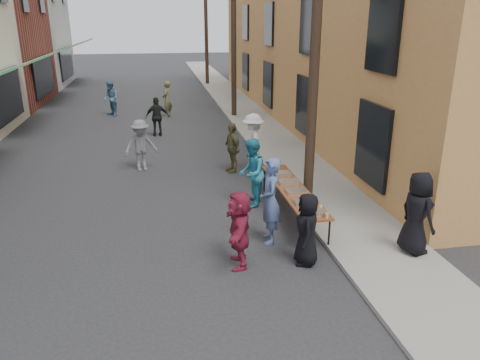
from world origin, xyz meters
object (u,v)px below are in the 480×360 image
object	(u,v)px
serving_table	(293,190)
catering_tray_sausage	(314,213)
utility_pole_near	(316,32)
utility_pole_mid	(234,24)
guest_front_c	(251,173)
server	(417,213)
guest_front_a	(307,229)
utility_pole_far	(206,21)

from	to	relation	value
serving_table	catering_tray_sausage	size ratio (longest dim) A/B	8.00
serving_table	utility_pole_near	bearing A→B (deg)	46.60
utility_pole_mid	guest_front_c	world-z (taller)	utility_pole_mid
catering_tray_sausage	server	world-z (taller)	server
guest_front_a	utility_pole_mid	bearing A→B (deg)	-170.36
catering_tray_sausage	guest_front_a	world-z (taller)	guest_front_a
utility_pole_far	guest_front_a	bearing A→B (deg)	-92.20
utility_pole_near	catering_tray_sausage	size ratio (longest dim) A/B	18.00
serving_table	guest_front_c	world-z (taller)	guest_front_c
utility_pole_near	guest_front_c	distance (m)	3.89
guest_front_a	guest_front_c	world-z (taller)	guest_front_c
guest_front_a	utility_pole_near	bearing A→B (deg)	174.88
serving_table	utility_pole_far	bearing A→B (deg)	88.52
utility_pole_mid	utility_pole_far	xyz separation A→B (m)	(0.00, 12.00, 0.00)
serving_table	guest_front_c	xyz separation A→B (m)	(-0.89, 0.88, 0.21)
utility_pole_near	guest_front_a	xyz separation A→B (m)	(-1.04, -3.07, -3.73)
utility_pole_far	catering_tray_sausage	size ratio (longest dim) A/B	18.00
utility_pole_near	utility_pole_mid	size ratio (longest dim) A/B	1.00
server	guest_front_c	bearing A→B (deg)	28.63
serving_table	catering_tray_sausage	world-z (taller)	catering_tray_sausage
guest_front_a	utility_pole_far	bearing A→B (deg)	-168.62
guest_front_a	server	size ratio (longest dim) A/B	0.86
utility_pole_mid	guest_front_a	distance (m)	15.56
utility_pole_far	catering_tray_sausage	bearing A→B (deg)	-91.39
guest_front_a	server	bearing A→B (deg)	101.04
guest_front_c	serving_table	bearing A→B (deg)	64.97
utility_pole_far	server	bearing A→B (deg)	-87.26
serving_table	catering_tray_sausage	distance (m)	1.65
utility_pole_mid	server	xyz separation A→B (m)	(1.30, -15.17, -3.51)
utility_pole_near	server	distance (m)	4.91
catering_tray_sausage	server	bearing A→B (deg)	-23.58
catering_tray_sausage	guest_front_a	distance (m)	0.84
guest_front_a	guest_front_c	distance (m)	3.31
utility_pole_near	serving_table	bearing A→B (deg)	-133.40
utility_pole_near	server	xyz separation A→B (m)	(1.30, -3.17, -3.51)
utility_pole_mid	guest_front_c	distance (m)	12.42
utility_pole_mid	server	distance (m)	15.63
utility_pole_mid	serving_table	bearing A→B (deg)	-92.89
utility_pole_near	serving_table	world-z (taller)	utility_pole_near
utility_pole_mid	guest_front_a	world-z (taller)	utility_pole_mid
utility_pole_mid	catering_tray_sausage	xyz separation A→B (m)	(-0.64, -14.33, -3.71)
utility_pole_far	serving_table	distance (m)	24.97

